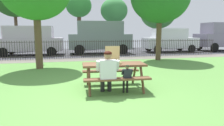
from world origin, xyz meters
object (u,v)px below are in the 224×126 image
parked_car_center (30,40)px  far_tree_right (158,13)px  adult_at_table (107,71)px  parked_car_far_right (170,40)px  parked_car_right (100,37)px  far_tree_midright (114,11)px  lamp_post_walkway (37,17)px  picnic_table_foreground (114,69)px  child_at_table (127,76)px  far_tree_center (79,7)px  pizza_box_open (113,60)px  parked_car_end (222,36)px

parked_car_center → far_tree_right: size_ratio=0.85×
adult_at_table → parked_car_far_right: size_ratio=0.27×
parked_car_right → far_tree_midright: 6.96m
lamp_post_walkway → parked_car_center: bearing=106.7°
picnic_table_foreground → child_at_table: 0.60m
far_tree_midright → far_tree_center: bearing=-180.0°
pizza_box_open → parked_car_center: 10.62m
picnic_table_foreground → parked_car_right: (1.28, 9.98, 0.71)m
picnic_table_foreground → parked_car_center: size_ratio=0.40×
far_tree_right → child_at_table: bearing=-117.7°
parked_car_end → parked_car_center: bearing=-180.0°
picnic_table_foreground → far_tree_midright: size_ratio=0.36×
picnic_table_foreground → adult_at_table: 0.57m
adult_at_table → far_tree_midright: far_tree_midright is taller
child_at_table → far_tree_midright: bearing=77.6°
parked_car_far_right → parked_car_center: bearing=-180.0°
far_tree_midright → picnic_table_foreground: bearing=-103.6°
parked_car_center → adult_at_table: bearing=-71.4°
far_tree_center → adult_at_table: bearing=-91.5°
parked_car_far_right → far_tree_midright: far_tree_midright is taller
far_tree_right → parked_car_right: bearing=-141.9°
child_at_table → parked_car_far_right: bearing=56.5°
pizza_box_open → parked_car_far_right: (7.21, 9.92, 0.14)m
child_at_table → parked_car_right: size_ratio=0.17×
pizza_box_open → adult_at_table: pizza_box_open is taller
parked_car_far_right → far_tree_center: size_ratio=0.81×
parked_car_right → parked_car_far_right: parked_car_right is taller
far_tree_center → picnic_table_foreground: bearing=-90.5°
child_at_table → far_tree_midright: size_ratio=0.16×
adult_at_table → parked_car_right: (1.57, 10.46, 0.65)m
far_tree_center → far_tree_right: (8.74, 0.00, -0.47)m
child_at_table → far_tree_midright: far_tree_midright is taller
child_at_table → far_tree_midright: (3.61, 16.48, 3.35)m
parked_car_center → parked_car_far_right: 11.01m
parked_car_center → far_tree_center: bearing=56.5°
parked_car_center → far_tree_right: (12.69, 5.95, 2.65)m
pizza_box_open → far_tree_midright: (3.85, 15.87, 2.98)m
adult_at_table → lamp_post_walkway: 7.95m
pizza_box_open → parked_car_far_right: parked_car_far_right is taller
child_at_table → far_tree_right: bearing=62.3°
adult_at_table → lamp_post_walkway: bearing=109.4°
parked_car_end → parked_car_far_right: bearing=180.0°
far_tree_right → parked_car_center: bearing=-154.9°
far_tree_center → parked_car_end: bearing=-26.0°
far_tree_right → parked_car_far_right: bearing=-105.8°
parked_car_far_right → far_tree_center: bearing=139.9°
far_tree_right → pizza_box_open: bearing=-119.3°
parked_car_right → parked_car_end: same height
picnic_table_foreground → pizza_box_open: (-0.01, 0.06, 0.27)m
far_tree_center → far_tree_midright: far_tree_center is taller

